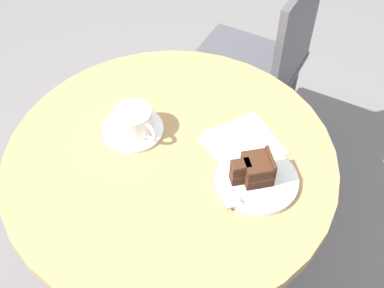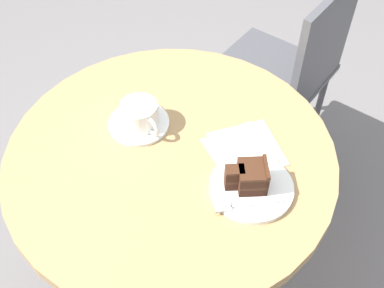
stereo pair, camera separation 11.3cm
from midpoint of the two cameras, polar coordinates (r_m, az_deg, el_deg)
ground_plane at (r=1.77m, az=0.12°, el=-16.02°), size 4.40×4.40×0.01m
cafe_table at (r=1.26m, az=0.16°, el=-4.43°), size 0.81×0.81×0.70m
saucer at (r=1.23m, az=-3.69°, el=2.33°), size 0.16×0.16×0.01m
coffee_cup at (r=1.20m, az=-3.53°, el=3.39°), size 0.13×0.09×0.06m
teaspoon at (r=1.26m, az=-2.97°, el=4.24°), size 0.06×0.09×0.00m
cake_plate at (r=1.11m, az=9.98°, el=-5.26°), size 0.19×0.19×0.01m
cake_slice at (r=1.08m, az=9.85°, el=-4.02°), size 0.09×0.10×0.07m
fork at (r=1.07m, az=8.78°, el=-7.40°), size 0.09×0.14×0.00m
napkin at (r=1.19m, az=8.85°, el=-0.78°), size 0.20×0.21×0.00m
cafe_chair at (r=1.72m, az=13.47°, el=8.52°), size 0.47×0.47×0.85m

